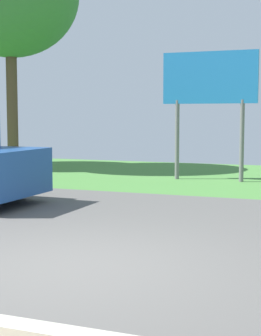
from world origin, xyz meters
TOP-DOWN VIEW (x-y plane):
  - ground_plane at (0.00, 2.95)m, footprint 40.00×22.00m
  - roadside_billboard at (-0.40, 8.99)m, footprint 2.60×0.12m

SIDE VIEW (x-z plane):
  - ground_plane at x=0.00m, z-range -0.15..0.05m
  - roadside_billboard at x=-0.40m, z-range 0.80..4.30m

